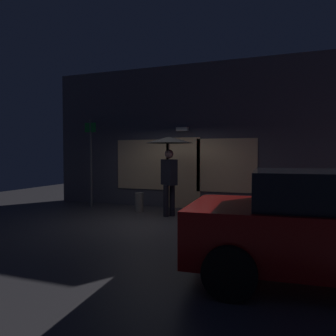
# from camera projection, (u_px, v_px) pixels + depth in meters

# --- Properties ---
(ground_plane) EXTENTS (18.00, 18.00, 0.00)m
(ground_plane) POSITION_uv_depth(u_px,v_px,m) (156.00, 221.00, 8.26)
(ground_plane) COLOR #423F44
(building_facade) EXTENTS (9.03, 0.48, 4.45)m
(building_facade) POSITION_uv_depth(u_px,v_px,m) (185.00, 138.00, 10.37)
(building_facade) COLOR #4C4C56
(building_facade) RESTS_ON ground
(person_with_umbrella) EXTENTS (1.27, 1.27, 2.15)m
(person_with_umbrella) POSITION_uv_depth(u_px,v_px,m) (169.00, 152.00, 8.87)
(person_with_umbrella) COLOR black
(person_with_umbrella) RESTS_ON ground
(street_sign_post) EXTENTS (0.40, 0.07, 2.78)m
(street_sign_post) POSITION_uv_depth(u_px,v_px,m) (91.00, 158.00, 10.54)
(street_sign_post) COLOR #595B60
(street_sign_post) RESTS_ON ground
(sidewalk_bollard) EXTENTS (0.25, 0.25, 0.49)m
(sidewalk_bollard) POSITION_uv_depth(u_px,v_px,m) (219.00, 208.00, 8.78)
(sidewalk_bollard) COLOR slate
(sidewalk_bollard) RESTS_ON ground
(sidewalk_bollard_2) EXTENTS (0.25, 0.25, 0.56)m
(sidewalk_bollard_2) POSITION_uv_depth(u_px,v_px,m) (139.00, 202.00, 9.60)
(sidewalk_bollard_2) COLOR slate
(sidewalk_bollard_2) RESTS_ON ground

